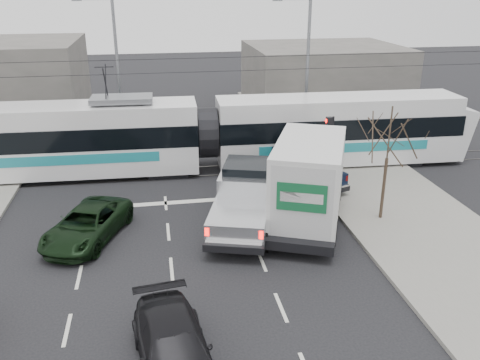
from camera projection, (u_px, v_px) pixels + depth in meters
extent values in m
plane|color=black|center=(217.00, 265.00, 18.99)|extent=(120.00, 120.00, 0.00)
cube|color=gray|center=(439.00, 243.00, 20.39)|extent=(6.00, 60.00, 0.15)
cube|color=#33302D|center=(194.00, 172.00, 28.15)|extent=(60.00, 1.60, 0.03)
cube|color=slate|center=(323.00, 76.00, 41.97)|extent=(12.00, 10.00, 5.00)
cylinder|color=#47382B|center=(383.00, 189.00, 21.93)|extent=(0.14, 0.14, 2.75)
cylinder|color=#47382B|center=(390.00, 133.00, 21.01)|extent=(0.07, 0.07, 2.25)
cylinder|color=black|center=(331.00, 152.00, 25.28)|extent=(0.12, 0.12, 3.60)
cube|color=black|center=(329.00, 127.00, 24.77)|extent=(0.28, 0.28, 0.95)
cylinder|color=#FF0C07|center=(326.00, 121.00, 24.63)|extent=(0.06, 0.20, 0.20)
cylinder|color=orange|center=(326.00, 127.00, 24.74)|extent=(0.06, 0.20, 0.20)
cylinder|color=#05330C|center=(326.00, 133.00, 24.85)|extent=(0.06, 0.20, 0.20)
cube|color=white|center=(332.00, 143.00, 24.95)|extent=(0.02, 0.30, 0.40)
cylinder|color=slate|center=(307.00, 74.00, 31.36)|extent=(0.20, 0.20, 9.00)
cube|color=slate|center=(277.00, 0.00, 29.44)|extent=(0.55, 0.25, 0.14)
cylinder|color=slate|center=(118.00, 74.00, 31.36)|extent=(0.20, 0.20, 9.00)
cube|color=slate|center=(77.00, 0.00, 29.45)|extent=(0.55, 0.25, 0.14)
cylinder|color=black|center=(190.00, 72.00, 26.13)|extent=(60.00, 0.03, 0.03)
cylinder|color=black|center=(190.00, 58.00, 25.87)|extent=(60.00, 0.03, 0.03)
cube|color=white|center=(70.00, 157.00, 27.20)|extent=(13.69, 3.30, 1.65)
cube|color=black|center=(67.00, 134.00, 26.73)|extent=(13.76, 3.33, 1.12)
cube|color=white|center=(65.00, 115.00, 26.36)|extent=(13.68, 3.19, 1.05)
cube|color=teal|center=(65.00, 160.00, 25.77)|extent=(9.52, 0.34, 0.52)
cube|color=white|center=(336.00, 145.00, 29.10)|extent=(13.69, 3.30, 1.65)
cube|color=black|center=(338.00, 124.00, 28.63)|extent=(13.76, 3.33, 1.12)
cube|color=white|center=(339.00, 106.00, 28.26)|extent=(13.68, 3.19, 1.05)
cube|color=teal|center=(345.00, 148.00, 27.66)|extent=(9.52, 0.34, 0.52)
cylinder|color=black|center=(207.00, 133.00, 27.77)|extent=(1.15, 2.77, 2.74)
cube|color=slate|center=(122.00, 99.00, 26.46)|extent=(3.22, 1.81, 0.26)
cube|color=black|center=(1.00, 176.00, 27.06)|extent=(2.19, 2.49, 0.38)
cube|color=black|center=(168.00, 168.00, 28.20)|extent=(2.19, 2.49, 0.38)
cube|color=black|center=(247.00, 164.00, 28.77)|extent=(2.19, 2.49, 0.38)
cube|color=black|center=(396.00, 157.00, 29.91)|extent=(2.19, 2.49, 0.38)
cube|color=black|center=(244.00, 212.00, 21.79)|extent=(4.15, 7.05, 0.29)
cube|color=silver|center=(247.00, 184.00, 22.60)|extent=(2.97, 3.34, 1.32)
cube|color=black|center=(247.00, 169.00, 22.45)|extent=(2.45, 2.48, 0.63)
cube|color=silver|center=(251.00, 177.00, 24.17)|extent=(2.44, 1.79, 0.63)
cube|color=silver|center=(239.00, 217.00, 20.27)|extent=(3.03, 3.53, 0.75)
cube|color=silver|center=(233.00, 245.00, 18.78)|extent=(2.08, 0.82, 0.21)
cube|color=#FF0C07|center=(207.00, 232.00, 18.86)|extent=(0.18, 0.13, 0.32)
cube|color=#FF0C07|center=(261.00, 235.00, 18.63)|extent=(0.18, 0.13, 0.32)
cylinder|color=black|center=(227.00, 195.00, 23.94)|extent=(0.58, 0.97, 0.92)
cylinder|color=black|center=(271.00, 197.00, 23.70)|extent=(0.58, 0.97, 0.92)
cylinder|color=black|center=(211.00, 238.00, 20.01)|extent=(0.58, 0.97, 0.92)
cylinder|color=black|center=(264.00, 241.00, 19.76)|extent=(0.58, 0.97, 0.92)
cube|color=black|center=(308.00, 207.00, 22.37)|extent=(5.43, 8.14, 0.39)
cube|color=white|center=(316.00, 165.00, 24.68)|extent=(3.03, 2.68, 1.76)
cube|color=black|center=(317.00, 151.00, 24.58)|extent=(2.48, 1.98, 0.66)
cube|color=silver|center=(309.00, 179.00, 21.07)|extent=(4.47, 5.86, 3.25)
cube|color=silver|center=(301.00, 204.00, 18.71)|extent=(2.17, 0.95, 2.86)
cube|color=#145730|center=(302.00, 198.00, 18.57)|extent=(1.72, 0.74, 1.11)
cube|color=black|center=(299.00, 248.00, 19.12)|extent=(2.30, 1.18, 0.20)
cylinder|color=black|center=(290.00, 186.00, 24.89)|extent=(0.69, 1.04, 0.99)
cylinder|color=black|center=(338.00, 190.00, 24.41)|extent=(0.69, 1.04, 0.99)
cylinder|color=black|center=(274.00, 227.00, 20.67)|extent=(0.73, 1.14, 1.10)
cylinder|color=black|center=(332.00, 233.00, 20.19)|extent=(0.73, 1.14, 1.10)
cube|color=black|center=(305.00, 176.00, 26.08)|extent=(3.32, 5.11, 0.24)
cube|color=black|center=(296.00, 159.00, 26.53)|extent=(2.33, 2.49, 1.10)
cube|color=black|center=(295.00, 148.00, 26.40)|extent=(1.91, 1.87, 0.53)
cube|color=black|center=(283.00, 157.00, 27.54)|extent=(1.88, 1.39, 0.53)
cube|color=black|center=(319.00, 176.00, 25.09)|extent=(2.38, 2.62, 0.62)
cube|color=silver|center=(335.00, 189.00, 24.19)|extent=(1.59, 0.73, 0.17)
cube|color=#590505|center=(321.00, 184.00, 23.77)|extent=(0.15, 0.12, 0.27)
cube|color=#590505|center=(347.00, 178.00, 24.50)|extent=(0.15, 0.12, 0.27)
cylinder|color=black|center=(276.00, 172.00, 26.99)|extent=(0.52, 0.81, 0.77)
cylinder|color=black|center=(300.00, 167.00, 27.75)|extent=(0.52, 0.81, 0.77)
cylinder|color=black|center=(311.00, 192.00, 24.52)|extent=(0.52, 0.81, 0.77)
cylinder|color=black|center=(337.00, 185.00, 25.28)|extent=(0.52, 0.81, 0.77)
imported|color=black|center=(87.00, 224.00, 20.61)|extent=(3.86, 5.32, 1.34)
imported|color=black|center=(174.00, 349.00, 13.63)|extent=(2.54, 4.93, 1.37)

